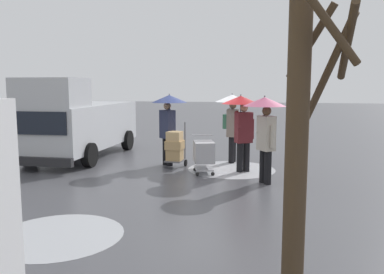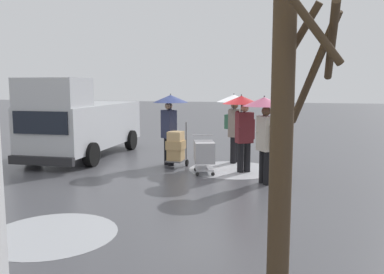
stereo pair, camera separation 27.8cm
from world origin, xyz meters
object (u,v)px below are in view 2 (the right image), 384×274
Objects in this scene: shopping_cart_vendor at (204,153)px; pedestrian_white_side at (265,119)px; pedestrian_pink_side at (243,115)px; hand_dolly_boxes at (176,147)px; bare_tree_near at (285,139)px; pedestrian_far_side at (170,113)px; pedestrian_black_side at (234,112)px; cargo_van_parked_right at (82,122)px.

pedestrian_white_side reaches higher than shopping_cart_vendor.
hand_dolly_boxes is at bearing -4.14° from pedestrian_pink_side.
bare_tree_near reaches higher than hand_dolly_boxes.
pedestrian_pink_side is at bearing -79.38° from bare_tree_near.
shopping_cart_vendor is 0.47× the size of pedestrian_far_side.
hand_dolly_boxes is at bearing -29.77° from shopping_cart_vendor.
pedestrian_black_side is 2.61m from pedestrian_white_side.
cargo_van_parked_right is 10.19m from bare_tree_near.
bare_tree_near reaches higher than cargo_van_parked_right.
pedestrian_black_side is (0.42, -1.24, -0.01)m from pedestrian_pink_side.
bare_tree_near is at bearing 116.05° from pedestrian_far_side.
pedestrian_pink_side is 1.31m from pedestrian_white_side.
hand_dolly_boxes is 0.38× the size of bare_tree_near.
shopping_cart_vendor is at bearing 162.30° from cargo_van_parked_right.
bare_tree_near reaches higher than shopping_cart_vendor.
pedestrian_pink_side is 0.62× the size of bare_tree_near.
bare_tree_near is at bearing 101.94° from pedestrian_black_side.
cargo_van_parked_right is at bearing -10.55° from pedestrian_far_side.
bare_tree_near is (-3.45, 7.06, 0.26)m from pedestrian_far_side.
shopping_cart_vendor is 1.47m from pedestrian_pink_side.
pedestrian_white_side is (-2.61, 1.27, 0.97)m from hand_dolly_boxes.
pedestrian_black_side and pedestrian_white_side have the same top height.
pedestrian_far_side is at bearing 25.08° from pedestrian_black_side.
bare_tree_near is (-2.23, 6.24, 1.28)m from shopping_cart_vendor.
pedestrian_black_side is at bearing -154.92° from pedestrian_far_side.
pedestrian_black_side is at bearing -71.24° from pedestrian_pink_side.
shopping_cart_vendor is 2.07m from pedestrian_white_side.
pedestrian_pink_side is at bearing -59.25° from pedestrian_white_side.
shopping_cart_vendor is 2.01m from pedestrian_black_side.
cargo_van_parked_right is 4.10× the size of hand_dolly_boxes.
cargo_van_parked_right is 5.55m from pedestrian_pink_side.
pedestrian_pink_side reaches higher than shopping_cart_vendor.
pedestrian_black_side is 1.00× the size of pedestrian_white_side.
hand_dolly_boxes is at bearing 165.98° from cargo_van_parked_right.
pedestrian_white_side is (-1.65, 0.72, 1.02)m from shopping_cart_vendor.
hand_dolly_boxes is 1.04m from pedestrian_far_side.
pedestrian_white_side is (-6.11, 2.14, 0.41)m from cargo_van_parked_right.
pedestrian_black_side is 1.97m from pedestrian_far_side.
hand_dolly_boxes is 0.61× the size of pedestrian_far_side.
pedestrian_white_side is 5.55m from bare_tree_near.
cargo_van_parked_right reaches higher than pedestrian_black_side.
bare_tree_near is (-6.69, 7.66, 0.66)m from cargo_van_parked_right.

